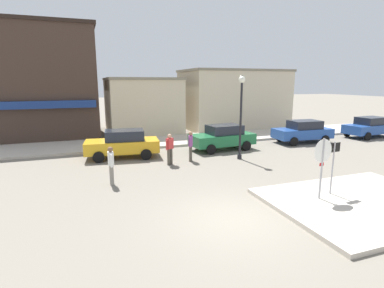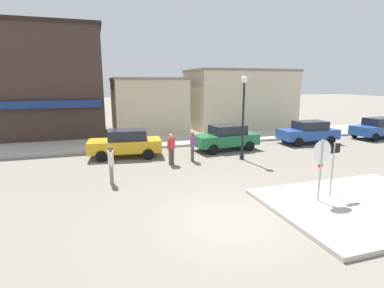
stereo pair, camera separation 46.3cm
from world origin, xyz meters
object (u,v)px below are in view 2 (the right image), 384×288
(parked_car_third, at_px, (308,132))
(pedestrian_crossing_near, at_px, (111,164))
(pedestrian_crossing_far, at_px, (192,145))
(stop_sign, at_px, (321,162))
(parked_car_second, at_px, (226,137))
(one_way_sign, at_px, (333,164))
(parked_car_fourth, at_px, (378,128))
(pedestrian_kerb_side, at_px, (171,148))
(lamp_post, at_px, (244,105))
(parked_car_nearest, at_px, (126,143))

(parked_car_third, distance_m, pedestrian_crossing_near, 14.17)
(pedestrian_crossing_near, relative_size, pedestrian_crossing_far, 1.00)
(stop_sign, relative_size, parked_car_second, 0.56)
(one_way_sign, distance_m, parked_car_third, 10.58)
(parked_car_fourth, relative_size, pedestrian_kerb_side, 2.55)
(parked_car_fourth, xyz_separation_m, pedestrian_crossing_near, (-19.67, -4.48, 0.06))
(stop_sign, bearing_deg, one_way_sign, 18.12)
(parked_car_second, height_order, pedestrian_crossing_near, pedestrian_crossing_near)
(pedestrian_crossing_far, height_order, pedestrian_kerb_side, same)
(one_way_sign, relative_size, pedestrian_kerb_side, 1.30)
(one_way_sign, height_order, pedestrian_crossing_far, one_way_sign)
(parked_car_second, height_order, pedestrian_kerb_side, pedestrian_kerb_side)
(parked_car_second, bearing_deg, lamp_post, -93.25)
(pedestrian_crossing_near, xyz_separation_m, pedestrian_kerb_side, (3.10, 2.14, 0.00))
(stop_sign, distance_m, pedestrian_crossing_near, 8.06)
(stop_sign, relative_size, parked_car_third, 0.56)
(parked_car_third, distance_m, pedestrian_kerb_side, 10.60)
(parked_car_second, distance_m, parked_car_third, 6.25)
(parked_car_nearest, relative_size, parked_car_fourth, 1.01)
(lamp_post, distance_m, parked_car_fourth, 13.05)
(stop_sign, bearing_deg, pedestrian_crossing_near, 146.58)
(parked_car_second, xyz_separation_m, pedestrian_kerb_side, (-4.08, -2.27, 0.06))
(pedestrian_crossing_far, bearing_deg, parked_car_nearest, 148.43)
(one_way_sign, height_order, parked_car_fourth, one_way_sign)
(stop_sign, xyz_separation_m, parked_car_nearest, (-5.66, 8.91, -0.71))
(pedestrian_kerb_side, bearing_deg, parked_car_third, 12.97)
(parked_car_nearest, bearing_deg, stop_sign, -57.55)
(parked_car_second, distance_m, parked_car_fourth, 12.49)
(one_way_sign, xyz_separation_m, pedestrian_crossing_far, (-3.09, 6.63, -0.46))
(parked_car_nearest, xyz_separation_m, pedestrian_crossing_near, (-1.04, -4.48, 0.06))
(parked_car_second, relative_size, pedestrian_crossing_far, 2.56)
(parked_car_nearest, distance_m, parked_car_third, 12.40)
(parked_car_nearest, bearing_deg, pedestrian_crossing_far, -31.57)
(parked_car_third, bearing_deg, pedestrian_crossing_far, -167.18)
(one_way_sign, xyz_separation_m, lamp_post, (-0.39, 6.15, 1.63))
(stop_sign, xyz_separation_m, parked_car_second, (0.49, 8.83, -0.71))
(parked_car_nearest, height_order, parked_car_second, same)
(one_way_sign, xyz_separation_m, parked_car_third, (6.00, 8.70, -0.52))
(stop_sign, bearing_deg, pedestrian_crossing_far, 108.93)
(parked_car_second, bearing_deg, parked_car_fourth, 0.33)
(lamp_post, bearing_deg, pedestrian_crossing_near, -164.43)
(one_way_sign, height_order, parked_car_third, one_way_sign)
(stop_sign, height_order, parked_car_third, stop_sign)
(parked_car_second, bearing_deg, stop_sign, -93.14)
(stop_sign, relative_size, lamp_post, 0.51)
(lamp_post, relative_size, parked_car_third, 1.11)
(one_way_sign, bearing_deg, parked_car_second, 91.67)
(lamp_post, bearing_deg, parked_car_nearest, 157.26)
(parked_car_second, height_order, parked_car_fourth, same)
(stop_sign, bearing_deg, parked_car_fourth, 34.47)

